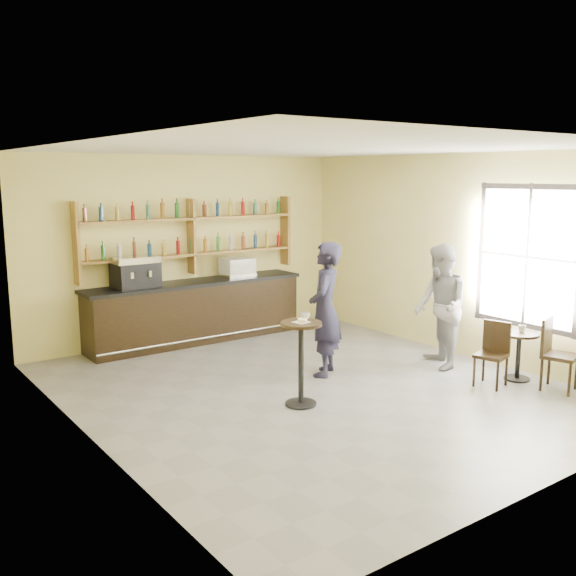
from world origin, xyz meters
TOP-DOWN VIEW (x-y plane):
  - floor at (0.00, 0.00)m, footprint 7.00×7.00m
  - ceiling at (0.00, 0.00)m, footprint 7.00×7.00m
  - wall_back at (0.00, 3.50)m, footprint 7.00×0.00m
  - wall_front at (0.00, -3.50)m, footprint 7.00×0.00m
  - wall_left at (-3.00, 0.00)m, footprint 0.00×7.00m
  - wall_right at (3.00, 0.00)m, footprint 0.00×7.00m
  - window_pane at (2.99, -1.20)m, footprint 0.00×2.00m
  - window_frame at (2.99, -1.20)m, footprint 0.04×1.70m
  - shelf_unit at (0.00, 3.37)m, footprint 4.00×0.26m
  - liquor_bottles at (0.00, 3.37)m, footprint 3.68×0.10m
  - bar_counter at (-0.07, 3.15)m, footprint 3.92×0.77m
  - espresso_machine at (-1.14, 3.15)m, footprint 0.74×0.51m
  - pastry_case at (0.78, 3.15)m, footprint 0.59×0.49m
  - pedestal_table at (-0.49, -0.43)m, footprint 0.63×0.63m
  - napkin at (-0.49, -0.43)m, footprint 0.20×0.20m
  - donut at (-0.48, -0.44)m, footprint 0.14×0.14m
  - cup_pedestal at (-0.35, -0.33)m, footprint 0.11×0.11m
  - man_main at (0.54, 0.37)m, footprint 0.83×0.81m
  - cafe_table at (2.60, -1.42)m, footprint 0.67×0.67m
  - cup_cafe at (2.65, -1.42)m, footprint 0.13×0.13m
  - chair_west at (2.05, -1.37)m, footprint 0.47×0.47m
  - chair_south at (2.65, -2.02)m, footprint 0.52×0.52m
  - patron_second at (2.16, -0.36)m, footprint 1.06×1.14m

SIDE VIEW (x-z plane):
  - floor at x=0.00m, z-range 0.00..0.00m
  - cafe_table at x=2.60m, z-range 0.00..0.68m
  - chair_west at x=2.05m, z-range 0.00..0.89m
  - chair_south at x=2.65m, z-range 0.00..0.97m
  - bar_counter at x=-0.07m, z-range 0.00..1.06m
  - pedestal_table at x=-0.49m, z-range 0.00..1.07m
  - cup_cafe at x=2.65m, z-range 0.68..0.78m
  - patron_second at x=2.16m, z-range 0.00..1.86m
  - man_main at x=0.54m, z-range 0.00..1.93m
  - napkin at x=-0.49m, z-range 1.07..1.07m
  - donut at x=-0.48m, z-range 1.07..1.12m
  - cup_pedestal at x=-0.35m, z-range 1.07..1.16m
  - pastry_case at x=0.78m, z-range 1.06..1.39m
  - espresso_machine at x=-1.14m, z-range 1.06..1.57m
  - wall_back at x=0.00m, z-range -1.90..5.10m
  - wall_front at x=0.00m, z-range -1.90..5.10m
  - wall_left at x=-3.00m, z-range -1.90..5.10m
  - wall_right at x=3.00m, z-range -1.90..5.10m
  - window_frame at x=2.99m, z-range 0.65..2.75m
  - window_pane at x=2.99m, z-range 0.70..2.70m
  - shelf_unit at x=0.00m, z-range 1.11..2.51m
  - liquor_bottles at x=0.00m, z-range 1.48..2.48m
  - ceiling at x=0.00m, z-range 3.20..3.20m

